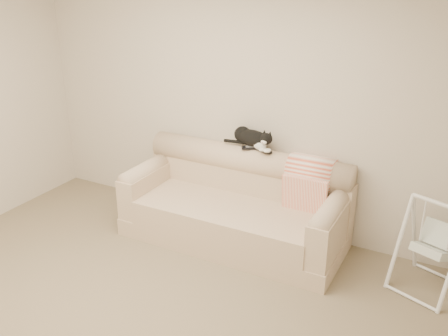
% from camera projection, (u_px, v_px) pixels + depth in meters
% --- Properties ---
extents(ground_plane, '(5.00, 5.00, 0.00)m').
position_uv_depth(ground_plane, '(136.00, 329.00, 3.84)').
color(ground_plane, '#73644C').
rests_on(ground_plane, ground).
extents(room_shell, '(5.04, 4.04, 2.60)m').
position_uv_depth(room_shell, '(121.00, 141.00, 3.26)').
color(room_shell, beige).
rests_on(room_shell, ground).
extents(sofa, '(2.20, 0.93, 0.90)m').
position_uv_depth(sofa, '(236.00, 206.00, 5.00)').
color(sofa, tan).
rests_on(sofa, ground).
extents(remote_a, '(0.18, 0.14, 0.03)m').
position_uv_depth(remote_a, '(251.00, 148.00, 4.96)').
color(remote_a, black).
rests_on(remote_a, sofa).
extents(remote_b, '(0.18, 0.10, 0.02)m').
position_uv_depth(remote_b, '(264.00, 151.00, 4.89)').
color(remote_b, black).
rests_on(remote_b, sofa).
extents(tuxedo_cat, '(0.55, 0.29, 0.22)m').
position_uv_depth(tuxedo_cat, '(252.00, 138.00, 4.95)').
color(tuxedo_cat, black).
rests_on(tuxedo_cat, sofa).
extents(throw_blanket, '(0.44, 0.38, 0.58)m').
position_uv_depth(throw_blanket, '(311.00, 176.00, 4.76)').
color(throw_blanket, '#E65D3F').
rests_on(throw_blanket, sofa).
extents(baby_swing, '(0.66, 0.68, 0.83)m').
position_uv_depth(baby_swing, '(433.00, 246.00, 4.17)').
color(baby_swing, white).
rests_on(baby_swing, ground).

